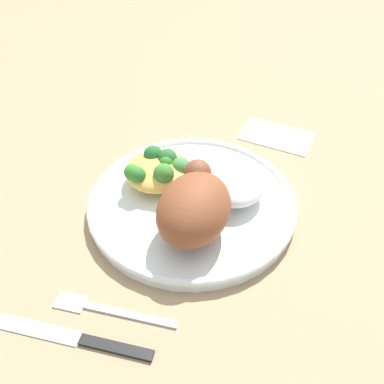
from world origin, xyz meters
TOP-DOWN VIEW (x-y plane):
  - ground_plane at (0.00, 0.00)m, footprint 2.00×2.00m
  - plate at (0.00, 0.00)m, footprint 0.28×0.28m
  - roasted_chicken at (-0.05, -0.02)m, footprint 0.12×0.09m
  - rice_pile at (0.03, -0.05)m, footprint 0.09×0.07m
  - mac_cheese_with_broccoli at (0.02, 0.06)m, footprint 0.09×0.09m
  - fork at (-0.19, 0.03)m, footprint 0.03×0.14m
  - knife at (-0.23, 0.04)m, footprint 0.04×0.19m
  - napkin at (0.21, -0.07)m, footprint 0.08×0.12m

SIDE VIEW (x-z plane):
  - ground_plane at x=0.00m, z-range 0.00..0.00m
  - napkin at x=0.21m, z-range 0.00..0.00m
  - fork at x=-0.19m, z-range 0.00..0.01m
  - knife at x=-0.23m, z-range 0.00..0.01m
  - plate at x=0.00m, z-range 0.00..0.02m
  - rice_pile at x=0.03m, z-range 0.02..0.06m
  - mac_cheese_with_broccoli at x=0.02m, z-range 0.02..0.06m
  - roasted_chicken at x=-0.05m, z-range 0.02..0.10m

